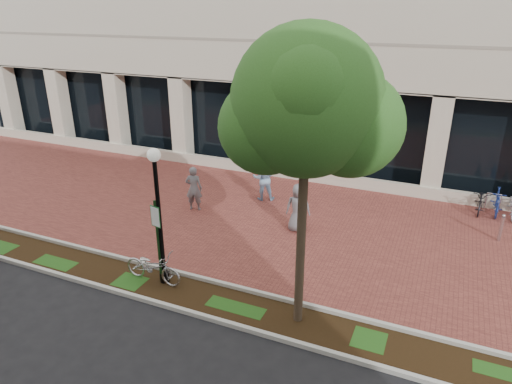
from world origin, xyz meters
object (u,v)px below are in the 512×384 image
at_px(pedestrian_left, 194,189).
at_px(locked_bicycle, 153,267).
at_px(lamppost, 159,210).
at_px(pedestrian_mid, 264,178).
at_px(street_tree, 309,111).
at_px(bollard, 501,227).
at_px(parking_sign, 157,232).
at_px(pedestrian_right, 298,208).

bearing_deg(pedestrian_left, locked_bicycle, 91.10).
relative_size(lamppost, pedestrian_mid, 2.15).
bearing_deg(street_tree, bollard, 53.89).
bearing_deg(street_tree, parking_sign, -179.81).
height_order(parking_sign, pedestrian_right, parking_sign).
relative_size(pedestrian_mid, bollard, 1.90).
distance_m(pedestrian_left, pedestrian_mid, 2.88).
relative_size(street_tree, pedestrian_mid, 3.84).
relative_size(lamppost, bollard, 4.09).
bearing_deg(locked_bicycle, pedestrian_mid, -3.53).
height_order(street_tree, locked_bicycle, street_tree).
xyz_separation_m(street_tree, bollard, (4.86, 6.67, -4.84)).
height_order(parking_sign, bollard, parking_sign).
bearing_deg(locked_bicycle, pedestrian_left, 18.51).
distance_m(pedestrian_mid, pedestrian_right, 3.03).
relative_size(lamppost, pedestrian_left, 2.27).
height_order(street_tree, pedestrian_left, street_tree).
xyz_separation_m(pedestrian_left, pedestrian_mid, (2.07, 2.01, 0.05)).
height_order(lamppost, pedestrian_left, lamppost).
bearing_deg(bollard, pedestrian_left, -169.98).
bearing_deg(pedestrian_left, pedestrian_right, 162.71).
relative_size(parking_sign, bollard, 2.62).
bearing_deg(parking_sign, bollard, 48.27).
bearing_deg(lamppost, pedestrian_right, 61.67).
bearing_deg(pedestrian_mid, pedestrian_left, 22.29).
bearing_deg(street_tree, pedestrian_mid, 119.43).
height_order(parking_sign, street_tree, street_tree).
relative_size(parking_sign, lamppost, 0.64).
distance_m(lamppost, pedestrian_right, 5.40).
relative_size(lamppost, pedestrian_right, 2.28).
bearing_deg(bollard, lamppost, -143.75).
relative_size(street_tree, pedestrian_left, 4.06).
bearing_deg(pedestrian_right, pedestrian_left, -14.99).
bearing_deg(pedestrian_right, lamppost, 48.02).
height_order(parking_sign, locked_bicycle, parking_sign).
relative_size(parking_sign, locked_bicycle, 1.39).
relative_size(locked_bicycle, pedestrian_right, 1.05).
relative_size(street_tree, locked_bicycle, 3.88).
distance_m(lamppost, bollard, 11.29).
distance_m(parking_sign, pedestrian_mid, 6.84).
bearing_deg(locked_bicycle, street_tree, -88.10).
bearing_deg(pedestrian_left, pedestrian_mid, -151.81).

